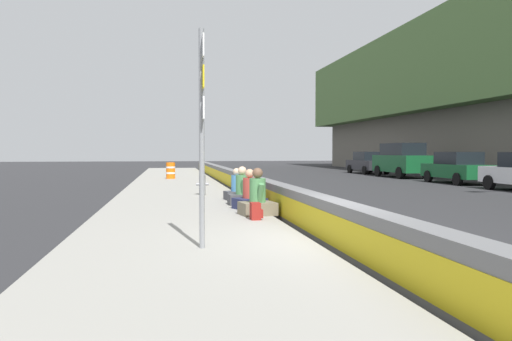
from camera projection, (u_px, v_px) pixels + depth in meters
name	position (u px, v px, depth m)	size (l,w,h in m)	color
ground_plane	(339.00, 249.00, 8.84)	(160.00, 160.00, 0.00)	#2B2B2D
sidewalk_strip	(189.00, 250.00, 8.38)	(80.00, 4.40, 0.14)	gray
jersey_barrier	(339.00, 225.00, 8.82)	(76.00, 0.45, 0.85)	slate
route_sign_post	(202.00, 121.00, 8.11)	(0.44, 0.09, 3.60)	gray
fire_hydrant	(202.00, 183.00, 18.14)	(0.26, 0.46, 0.88)	gray
seated_person_foreground	(258.00, 200.00, 12.45)	(0.84, 0.95, 1.18)	#706651
seated_person_middle	(250.00, 196.00, 13.75)	(0.90, 0.97, 1.11)	#23284C
seated_person_rear	(242.00, 193.00, 14.89)	(0.73, 0.83, 1.14)	#424247
seated_person_far	(237.00, 190.00, 16.34)	(0.74, 0.83, 1.04)	#424247
backpack	(256.00, 211.00, 11.58)	(0.32, 0.28, 0.40)	maroon
construction_barrel	(171.00, 170.00, 28.94)	(0.54, 0.54, 0.95)	orange
parked_car_fourth	(457.00, 168.00, 26.59)	(4.50, 1.95, 1.71)	#145128
parked_car_midline	(402.00, 160.00, 32.79)	(4.85, 2.17, 2.28)	#145128
parked_car_far	(368.00, 163.00, 38.37)	(4.55, 2.05, 1.71)	#28282D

